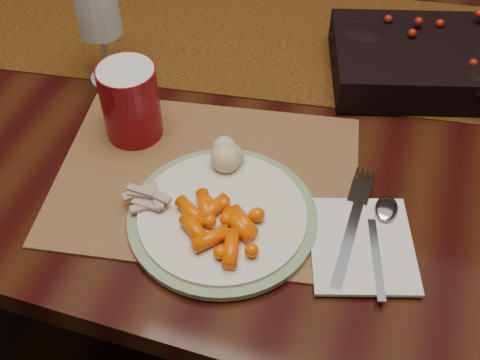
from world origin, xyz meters
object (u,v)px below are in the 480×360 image
(mashed_potatoes, at_px, (217,152))
(wine_glass, at_px, (101,30))
(placemat_main, at_px, (207,178))
(napkin, at_px, (362,245))
(turkey_shreds, at_px, (148,196))
(centerpiece, at_px, (458,57))
(dinner_plate, at_px, (222,216))
(dining_table, at_px, (281,221))
(baby_carrots, at_px, (208,230))
(red_cup, at_px, (131,102))

(mashed_potatoes, xyz_separation_m, wine_glass, (-0.23, 0.15, 0.05))
(placemat_main, distance_m, napkin, 0.23)
(mashed_potatoes, distance_m, turkey_shreds, 0.11)
(wine_glass, bearing_deg, centerpiece, 17.65)
(wine_glass, bearing_deg, turkey_shreds, -54.07)
(placemat_main, distance_m, dinner_plate, 0.08)
(dinner_plate, distance_m, mashed_potatoes, 0.09)
(dining_table, bearing_deg, dinner_plate, -92.05)
(turkey_shreds, bearing_deg, dinner_plate, 5.41)
(dining_table, bearing_deg, centerpiece, 16.86)
(baby_carrots, relative_size, mashed_potatoes, 1.40)
(baby_carrots, distance_m, turkey_shreds, 0.10)
(placemat_main, bearing_deg, dinner_plate, -64.36)
(baby_carrots, xyz_separation_m, turkey_shreds, (-0.09, 0.03, -0.00))
(mashed_potatoes, relative_size, red_cup, 0.65)
(centerpiece, relative_size, mashed_potatoes, 5.32)
(mashed_potatoes, bearing_deg, centerpiece, 46.91)
(placemat_main, height_order, baby_carrots, baby_carrots)
(centerpiece, distance_m, baby_carrots, 0.51)
(dinner_plate, xyz_separation_m, wine_glass, (-0.27, 0.23, 0.08))
(dining_table, bearing_deg, napkin, -61.61)
(red_cup, height_order, wine_glass, wine_glass)
(baby_carrots, relative_size, napkin, 0.70)
(placemat_main, relative_size, napkin, 2.79)
(mashed_potatoes, xyz_separation_m, napkin, (0.21, -0.07, -0.03))
(placemat_main, relative_size, baby_carrots, 3.99)
(baby_carrots, height_order, turkey_shreds, baby_carrots)
(centerpiece, height_order, wine_glass, wine_glass)
(centerpiece, bearing_deg, red_cup, -147.57)
(dining_table, relative_size, baby_carrots, 17.58)
(dining_table, xyz_separation_m, red_cup, (-0.19, -0.20, 0.44))
(dining_table, distance_m, centerpiece, 0.49)
(dining_table, bearing_deg, wine_glass, -161.66)
(placemat_main, xyz_separation_m, wine_glass, (-0.22, 0.16, 0.09))
(placemat_main, distance_m, turkey_shreds, 0.09)
(placemat_main, distance_m, wine_glass, 0.29)
(dinner_plate, bearing_deg, red_cup, 145.96)
(turkey_shreds, bearing_deg, placemat_main, 53.95)
(mashed_potatoes, xyz_separation_m, red_cup, (-0.14, 0.04, 0.02))
(dining_table, height_order, centerpiece, centerpiece)
(placemat_main, relative_size, wine_glass, 2.26)
(centerpiece, bearing_deg, dining_table, -163.14)
(turkey_shreds, bearing_deg, dining_table, 71.60)
(mashed_potatoes, bearing_deg, baby_carrots, -76.06)
(baby_carrots, bearing_deg, dining_table, 87.39)
(placemat_main, bearing_deg, centerpiece, 38.36)
(red_cup, bearing_deg, napkin, -16.70)
(dining_table, bearing_deg, turkey_shreds, -108.40)
(dining_table, xyz_separation_m, napkin, (0.17, -0.31, 0.38))
(dinner_plate, xyz_separation_m, turkey_shreds, (-0.10, -0.01, 0.02))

